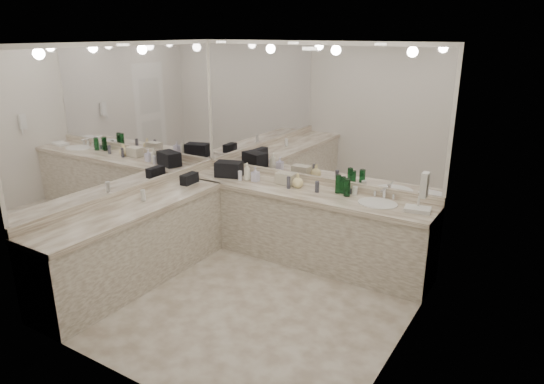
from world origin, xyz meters
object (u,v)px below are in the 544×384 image
Objects in this scene: soap_bottle_a at (247,172)px; soap_bottle_c at (298,181)px; sink at (378,204)px; wall_phone at (425,185)px; hand_towel at (418,209)px; cream_cosmetic_case at (286,179)px; soap_bottle_b at (255,174)px; black_toiletry_bag at (229,169)px.

soap_bottle_a is 0.70m from soap_bottle_c.
sink is 0.91m from wall_phone.
wall_phone reaches higher than hand_towel.
soap_bottle_b is (-0.39, -0.10, 0.02)m from cream_cosmetic_case.
soap_bottle_a is (-2.17, -0.01, 0.09)m from hand_towel.
cream_cosmetic_case is 1.29× the size of soap_bottle_b.
hand_towel is 2.17m from soap_bottle_a.
wall_phone is 1.07× the size of soap_bottle_a.
hand_towel is (-0.16, 0.49, -0.43)m from wall_phone.
soap_bottle_a is at bearing -174.54° from soap_bottle_c.
soap_bottle_c is (-1.47, 0.05, 0.07)m from hand_towel.
black_toiletry_bag is at bearing -179.23° from soap_bottle_b.
black_toiletry_bag is 1.91× the size of soap_bottle_c.
soap_bottle_b is 0.58m from soap_bottle_c.
sink is 1.73m from soap_bottle_a.
soap_bottle_c is at bearing 177.57° from sink.
wall_phone reaches higher than soap_bottle_b.
soap_bottle_c is (0.99, 0.06, -0.01)m from black_toiletry_bag.
hand_towel is at bearing -2.05° from soap_bottle_c.
cream_cosmetic_case is at bearing 14.00° from soap_bottle_b.
sink is at bearing 140.43° from wall_phone.
hand_towel is at bearing 0.05° from soap_bottle_b.
black_toiletry_bag is 1.27× the size of hand_towel.
hand_towel is at bearing -6.68° from cream_cosmetic_case.
sink is 1.30× the size of black_toiletry_bag.
black_toiletry_bag is at bearing 169.54° from wall_phone.
soap_bottle_b is 1.04× the size of soap_bottle_c.
cream_cosmetic_case is at bearing 7.30° from black_toiletry_bag.
wall_phone is 1.36× the size of soap_bottle_c.
soap_bottle_b reaches higher than cream_cosmetic_case.
wall_phone reaches higher than black_toiletry_bag.
sink is at bearing 0.47° from black_toiletry_bag.
black_toiletry_bag is (-2.62, 0.48, -0.35)m from wall_phone.
hand_towel reaches higher than sink.
cream_cosmetic_case is (-1.82, 0.59, -0.38)m from wall_phone.
cream_cosmetic_case is 0.89× the size of hand_towel.
black_toiletry_bag is 2.46m from hand_towel.
black_toiletry_bag is 1.43× the size of cream_cosmetic_case.
wall_phone is 1.31× the size of soap_bottle_b.
soap_bottle_a is (-0.51, -0.11, 0.04)m from cream_cosmetic_case.
soap_bottle_a reaches higher than soap_bottle_c.
soap_bottle_b is at bearing -179.95° from hand_towel.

